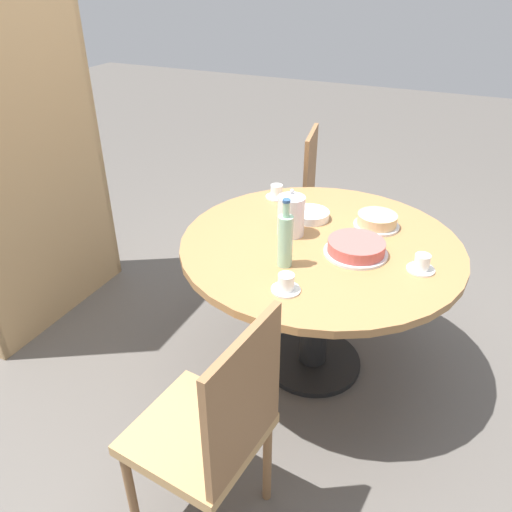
{
  "coord_description": "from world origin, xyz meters",
  "views": [
    {
      "loc": [
        -1.95,
        -0.57,
        1.86
      ],
      "look_at": [
        0.0,
        0.33,
        0.58
      ],
      "focal_mm": 35.0,
      "sensor_mm": 36.0,
      "label": 1
    }
  ],
  "objects": [
    {
      "name": "cake_main",
      "position": [
        -0.04,
        -0.17,
        0.77
      ],
      "size": [
        0.28,
        0.28,
        0.06
      ],
      "color": "silver",
      "rests_on": "dining_table"
    },
    {
      "name": "bookshelf",
      "position": [
        -0.18,
        1.63,
        0.98
      ],
      "size": [
        1.0,
        0.28,
        1.97
      ],
      "rotation": [
        0.0,
        0.0,
        3.14
      ],
      "color": "tan",
      "rests_on": "ground_plane"
    },
    {
      "name": "cup_c",
      "position": [
        0.38,
        0.38,
        0.77
      ],
      "size": [
        0.12,
        0.12,
        0.07
      ],
      "color": "silver",
      "rests_on": "dining_table"
    },
    {
      "name": "cup_b",
      "position": [
        -0.06,
        -0.46,
        0.77
      ],
      "size": [
        0.12,
        0.12,
        0.07
      ],
      "color": "silver",
      "rests_on": "dining_table"
    },
    {
      "name": "chair_a",
      "position": [
        -0.98,
        0.04,
        0.51
      ],
      "size": [
        0.46,
        0.46,
        0.96
      ],
      "rotation": [
        0.0,
        0.0,
        3.03
      ],
      "color": "olive",
      "rests_on": "ground_plane"
    },
    {
      "name": "plate_stack",
      "position": [
        0.21,
        0.13,
        0.76
      ],
      "size": [
        0.19,
        0.19,
        0.04
      ],
      "color": "white",
      "rests_on": "dining_table"
    },
    {
      "name": "coffee_pot",
      "position": [
        0.01,
        0.16,
        0.85
      ],
      "size": [
        0.13,
        0.13,
        0.23
      ],
      "color": "silver",
      "rests_on": "dining_table"
    },
    {
      "name": "dining_table",
      "position": [
        0.0,
        0.0,
        0.6
      ],
      "size": [
        1.3,
        1.3,
        0.74
      ],
      "color": "black",
      "rests_on": "ground_plane"
    },
    {
      "name": "chair_b",
      "position": [
        0.95,
        0.25,
        0.51
      ],
      "size": [
        0.49,
        0.49,
        0.96
      ],
      "rotation": [
        0.0,
        0.0,
        6.47
      ],
      "color": "olive",
      "rests_on": "ground_plane"
    },
    {
      "name": "cup_a",
      "position": [
        -0.44,
        -0.0,
        0.77
      ],
      "size": [
        0.12,
        0.12,
        0.07
      ],
      "color": "silver",
      "rests_on": "dining_table"
    },
    {
      "name": "water_bottle",
      "position": [
        -0.26,
        0.08,
        0.87
      ],
      "size": [
        0.06,
        0.06,
        0.3
      ],
      "color": "#99C6A3",
      "rests_on": "dining_table"
    },
    {
      "name": "cake_second",
      "position": [
        0.26,
        -0.2,
        0.77
      ],
      "size": [
        0.22,
        0.22,
        0.07
      ],
      "color": "silver",
      "rests_on": "dining_table"
    },
    {
      "name": "ground_plane",
      "position": [
        0.0,
        0.0,
        0.0
      ],
      "size": [
        14.0,
        14.0,
        0.0
      ],
      "primitive_type": "plane",
      "color": "#56514C"
    }
  ]
}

